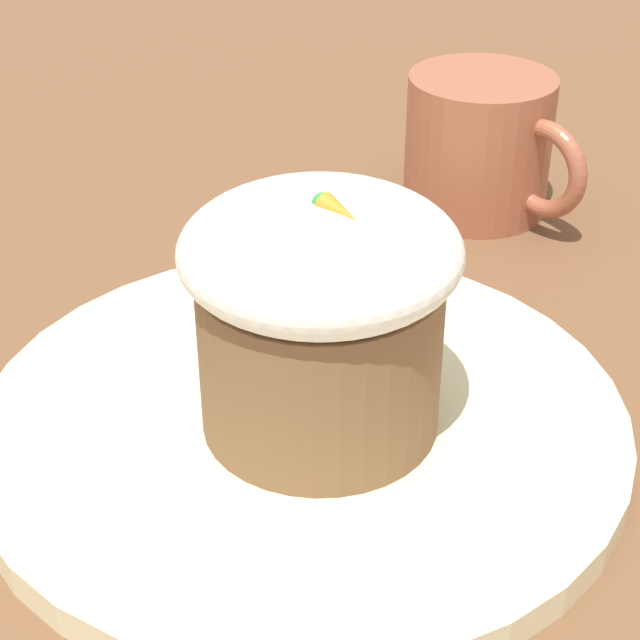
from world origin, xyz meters
The scene contains 5 objects.
ground_plane centered at (0.00, 0.00, 0.00)m, with size 4.00×4.00×0.00m, color brown.
dessert_plate centered at (0.00, 0.00, 0.01)m, with size 0.27×0.27×0.01m.
carrot_cake centered at (0.01, 0.00, 0.07)m, with size 0.11×0.11×0.10m.
spoon centered at (-0.03, 0.02, 0.02)m, with size 0.12×0.06×0.01m.
coffee_cup centered at (-0.09, 0.22, 0.04)m, with size 0.11×0.08×0.08m.
Camera 1 is at (0.26, -0.23, 0.28)m, focal length 60.00 mm.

